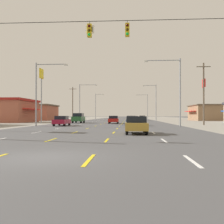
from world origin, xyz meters
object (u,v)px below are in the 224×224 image
Objects in this scene: sedan_center_turn_midfar at (114,120)px; pole_sign_right_row_1 at (204,91)px; sedan_inner_right_farther at (131,119)px; pole_sign_left_row_1 at (41,82)px; streetlight_left_row_2 at (96,105)px; streetlight_right_row_0 at (176,86)px; sedan_inner_right_mid at (132,121)px; streetlight_left_row_1 at (82,99)px; streetlight_right_row_1 at (155,100)px; sedan_far_left_near at (62,121)px; suv_far_left_far at (78,118)px; streetlight_right_row_2 at (146,105)px; sedan_inner_right_nearest at (136,125)px; sedan_far_right_farthest at (142,118)px; streetlight_left_row_0 at (40,89)px.

sedan_center_turn_midfar is 18.71m from pole_sign_right_row_1.
pole_sign_right_row_1 is at bearing -19.02° from sedan_inner_right_farther.
pole_sign_left_row_1 reaches higher than streetlight_left_row_2.
pole_sign_right_row_1 is at bearing 63.63° from streetlight_right_row_0.
sedan_inner_right_mid is 34.39m from streetlight_left_row_1.
sedan_far_left_near is at bearing -116.74° from streetlight_right_row_1.
streetlight_left_row_2 is at bearing 92.94° from suv_far_left_far.
streetlight_right_row_0 is 0.97× the size of streetlight_right_row_2.
sedan_inner_right_nearest is 1.00× the size of sedan_inner_right_mid.
streetlight_right_row_0 reaches higher than suv_far_left_far.
sedan_far_left_near is 1.00× the size of sedan_center_turn_midfar.
streetlight_left_row_2 reaches higher than sedan_far_right_farthest.
pole_sign_left_row_1 reaches higher than streetlight_right_row_0.
pole_sign_right_row_1 is 18.38m from streetlight_right_row_0.
pole_sign_right_row_1 is 0.95× the size of streetlight_left_row_0.
streetlight_left_row_1 reaches higher than streetlight_left_row_0.
sedan_inner_right_mid is 1.00× the size of sedan_far_right_farthest.
sedan_inner_right_farther is (10.73, 4.59, -0.27)m from suv_far_left_far.
sedan_inner_right_mid is 0.45× the size of streetlight_left_row_2.
pole_sign_left_row_1 reaches higher than streetlight_left_row_1.
sedan_inner_right_farther is (3.38, 8.16, 0.00)m from sedan_center_turn_midfar.
streetlight_left_row_0 is (-13.33, 15.12, 4.60)m from sedan_inner_right_nearest.
streetlight_right_row_1 is at bearing 39.70° from pole_sign_left_row_1.
pole_sign_left_row_1 is 1.06× the size of streetlight_left_row_2.
streetlight_right_row_1 is (19.43, 34.44, 0.19)m from streetlight_left_row_0.
sedan_inner_right_nearest is at bearing -71.14° from suv_far_left_far.
sedan_inner_right_nearest is 0.45× the size of streetlight_left_row_1.
pole_sign_left_row_1 reaches higher than sedan_center_turn_midfar.
sedan_inner_right_mid is at bearing -71.49° from sedan_center_turn_midfar.
streetlight_left_row_0 is 19.19m from streetlight_right_row_0.
pole_sign_left_row_1 is at bearing 147.04° from sedan_inner_right_mid.
pole_sign_left_row_1 is at bearing 174.52° from sedan_center_turn_midfar.
sedan_far_left_near is 0.42× the size of pole_sign_left_row_1.
sedan_center_turn_midfar is (-3.38, 10.10, 0.00)m from sedan_inner_right_mid.
suv_far_left_far is (-10.73, 13.67, 0.27)m from sedan_inner_right_mid.
streetlight_right_row_1 is 39.65m from streetlight_left_row_2.
sedan_far_left_near is 0.48× the size of streetlight_right_row_0.
sedan_inner_right_nearest is at bearing -111.18° from streetlight_right_row_0.
streetlight_left_row_1 is at bearing 135.20° from sedan_inner_right_farther.
streetlight_right_row_1 is (6.25, 31.35, 4.79)m from sedan_inner_right_mid.
pole_sign_right_row_1 reaches higher than suv_far_left_far.
sedan_inner_right_farther is 16.00m from pole_sign_right_row_1.
streetlight_left_row_2 is at bearing 85.49° from pole_sign_left_row_1.
streetlight_left_row_2 reaches higher than sedan_center_turn_midfar.
sedan_inner_right_mid is 17.38m from suv_far_left_far.
streetlight_left_row_0 is 68.87m from streetlight_left_row_2.
sedan_far_right_farthest is at bearing 104.26° from streetlight_right_row_1.
sedan_inner_right_mid is at bearing -95.30° from streetlight_right_row_2.
sedan_far_right_farthest is at bearing 93.21° from streetlight_right_row_0.
sedan_center_turn_midfar is at bearing -114.38° from streetlight_right_row_1.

